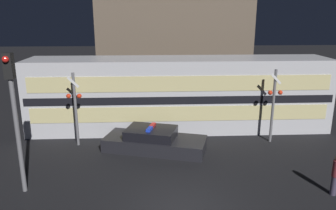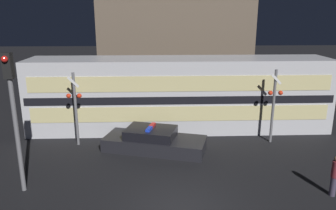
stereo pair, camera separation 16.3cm
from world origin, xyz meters
TOP-DOWN VIEW (x-y plane):
  - train at (0.66, 8.51)m, footprint 16.86×2.90m
  - police_car at (-0.82, 5.37)m, footprint 5.27×3.19m
  - pedestrian at (5.79, 0.84)m, footprint 0.27×0.27m
  - crossing_signal_near at (5.30, 6.12)m, footprint 0.75×0.33m
  - crossing_signal_far at (-4.72, 6.15)m, footprint 0.75×0.33m
  - traffic_light_corner at (-5.78, 1.70)m, footprint 0.30×0.46m
  - building_left at (0.91, 17.25)m, footprint 11.86×4.79m

SIDE VIEW (x-z plane):
  - police_car at x=-0.82m, z-range -0.16..1.07m
  - pedestrian at x=5.79m, z-range 0.02..1.60m
  - train at x=0.66m, z-range 0.00..4.13m
  - crossing_signal_far at x=-4.72m, z-range 0.23..3.98m
  - crossing_signal_near at x=5.30m, z-range 0.23..4.07m
  - traffic_light_corner at x=-5.78m, z-range 0.69..5.93m
  - building_left at x=0.91m, z-range 0.00..8.61m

